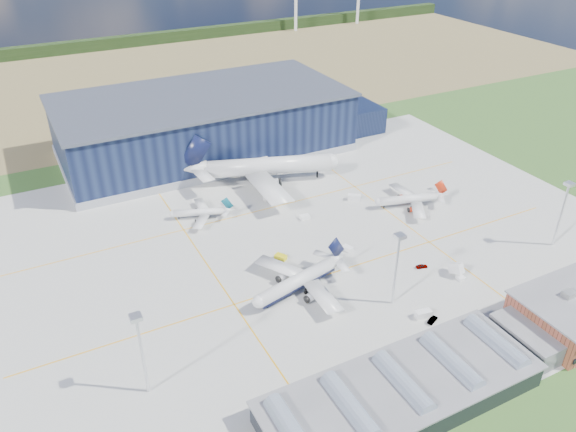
# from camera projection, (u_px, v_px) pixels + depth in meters

# --- Properties ---
(ground) EXTENTS (600.00, 600.00, 0.00)m
(ground) POSITION_uv_depth(u_px,v_px,m) (309.00, 259.00, 178.00)
(ground) COLOR #2B4B1C
(ground) RESTS_ON ground
(apron) EXTENTS (220.00, 160.00, 0.08)m
(apron) POSITION_uv_depth(u_px,v_px,m) (295.00, 243.00, 185.63)
(apron) COLOR #999994
(apron) RESTS_ON ground
(farmland) EXTENTS (600.00, 220.00, 0.01)m
(farmland) POSITION_uv_depth(u_px,v_px,m) (135.00, 78.00, 346.28)
(farmland) COLOR olive
(farmland) RESTS_ON ground
(treeline) EXTENTS (600.00, 8.00, 8.00)m
(treeline) POSITION_uv_depth(u_px,v_px,m) (106.00, 43.00, 405.44)
(treeline) COLOR black
(treeline) RESTS_ON ground
(hangar) EXTENTS (145.00, 62.00, 26.10)m
(hangar) POSITION_uv_depth(u_px,v_px,m) (210.00, 125.00, 245.74)
(hangar) COLOR #0F1633
(hangar) RESTS_ON ground
(glass_concourse) EXTENTS (78.00, 23.00, 8.60)m
(glass_concourse) POSITION_uv_depth(u_px,v_px,m) (414.00, 386.00, 127.67)
(glass_concourse) COLOR black
(glass_concourse) RESTS_ON ground
(light_mast_west) EXTENTS (2.60, 2.60, 23.00)m
(light_mast_west) POSITION_uv_depth(u_px,v_px,m) (140.00, 342.00, 123.39)
(light_mast_west) COLOR silver
(light_mast_west) RESTS_ON ground
(light_mast_center) EXTENTS (2.60, 2.60, 23.00)m
(light_mast_center) POSITION_uv_depth(u_px,v_px,m) (397.00, 258.00, 151.20)
(light_mast_center) COLOR silver
(light_mast_center) RESTS_ON ground
(light_mast_east) EXTENTS (2.60, 2.60, 23.00)m
(light_mast_east) POSITION_uv_depth(u_px,v_px,m) (564.00, 204.00, 177.02)
(light_mast_east) COLOR silver
(light_mast_east) RESTS_ON ground
(airliner_navy) EXTENTS (43.22, 42.65, 11.71)m
(airliner_navy) POSITION_uv_depth(u_px,v_px,m) (297.00, 275.00, 160.57)
(airliner_navy) COLOR silver
(airliner_navy) RESTS_ON ground
(airliner_red) EXTENTS (35.33, 34.91, 9.34)m
(airliner_red) POSITION_uv_depth(u_px,v_px,m) (408.00, 195.00, 204.77)
(airliner_red) COLOR silver
(airliner_red) RESTS_ON ground
(airliner_widebody) EXTENTS (79.72, 78.85, 20.63)m
(airliner_widebody) POSITION_uv_depth(u_px,v_px,m) (268.00, 157.00, 219.67)
(airliner_widebody) COLOR silver
(airliner_widebody) RESTS_ON ground
(airliner_regional) EXTENTS (29.58, 29.29, 7.53)m
(airliner_regional) POSITION_uv_depth(u_px,v_px,m) (199.00, 209.00, 197.77)
(airliner_regional) COLOR silver
(airliner_regional) RESTS_ON ground
(gse_tug_a) EXTENTS (3.76, 4.27, 1.52)m
(gse_tug_a) POSITION_uv_depth(u_px,v_px,m) (281.00, 257.00, 177.37)
(gse_tug_a) COLOR yellow
(gse_tug_a) RESTS_ON ground
(gse_cart_a) EXTENTS (3.20, 3.82, 1.41)m
(gse_cart_a) POSITION_uv_depth(u_px,v_px,m) (348.00, 248.00, 181.74)
(gse_cart_a) COLOR white
(gse_cart_a) RESTS_ON ground
(gse_van_b) EXTENTS (5.15, 4.53, 2.18)m
(gse_van_b) POSITION_uv_depth(u_px,v_px,m) (354.00, 198.00, 210.68)
(gse_van_b) COLOR white
(gse_van_b) RESTS_ON ground
(gse_cart_b) EXTENTS (3.55, 2.56, 1.45)m
(gse_cart_b) POSITION_uv_depth(u_px,v_px,m) (305.00, 217.00, 198.93)
(gse_cart_b) COLOR white
(gse_cart_b) RESTS_ON ground
(gse_van_c) EXTENTS (4.77, 2.90, 2.14)m
(gse_van_c) POSITION_uv_depth(u_px,v_px,m) (423.00, 314.00, 153.25)
(gse_van_c) COLOR white
(gse_van_c) RESTS_ON ground
(airstair) EXTENTS (2.01, 4.93, 3.15)m
(airstair) POSITION_uv_depth(u_px,v_px,m) (456.00, 271.00, 169.71)
(airstair) COLOR white
(airstair) RESTS_ON ground
(car_a) EXTENTS (3.94, 2.41, 1.25)m
(car_a) POSITION_uv_depth(u_px,v_px,m) (422.00, 266.00, 173.36)
(car_a) COLOR #99999E
(car_a) RESTS_ON ground
(car_b) EXTENTS (4.18, 2.84, 1.30)m
(car_b) POSITION_uv_depth(u_px,v_px,m) (433.00, 320.00, 151.87)
(car_b) COLOR #99999E
(car_b) RESTS_ON ground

